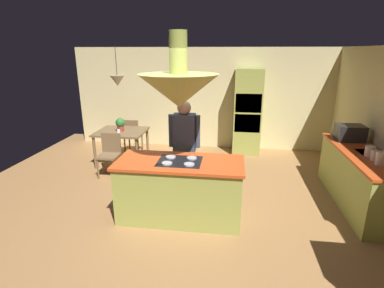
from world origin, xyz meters
TOP-DOWN VIEW (x-y plane):
  - ground at (0.00, 0.00)m, footprint 8.16×8.16m
  - wall_back at (0.00, 3.45)m, footprint 6.80×0.10m
  - kitchen_island at (0.00, -0.20)m, footprint 1.88×0.85m
  - counter_run_right at (2.84, 0.60)m, footprint 0.73×2.25m
  - oven_tower at (1.10, 3.04)m, footprint 0.66×0.62m
  - dining_table at (-1.70, 1.90)m, footprint 1.06×0.93m
  - person_at_island at (-0.04, 0.49)m, footprint 0.53×0.23m
  - range_hood at (0.00, -0.20)m, footprint 1.10×1.10m
  - pendant_light_over_table at (-1.70, 1.90)m, footprint 0.32×0.32m
  - chair_facing_island at (-1.70, 1.21)m, footprint 0.40×0.40m
  - chair_by_back_wall at (-1.70, 2.59)m, footprint 0.40×0.40m
  - potted_plant_on_table at (-1.69, 1.86)m, footprint 0.20×0.20m
  - cup_on_table at (-1.67, 1.67)m, footprint 0.07×0.07m
  - canister_flour at (2.84, 0.05)m, footprint 0.14×0.14m
  - canister_sugar at (2.84, 0.23)m, footprint 0.12×0.12m
  - canister_tea at (2.84, 0.41)m, footprint 0.14×0.14m
  - microwave_on_counter at (2.84, 1.26)m, footprint 0.46×0.36m

SIDE VIEW (x-z plane):
  - ground at x=0.00m, z-range 0.00..0.00m
  - kitchen_island at x=0.00m, z-range -0.01..0.93m
  - counter_run_right at x=2.84m, z-range 0.01..0.93m
  - chair_facing_island at x=-1.70m, z-range 0.07..0.94m
  - chair_by_back_wall at x=-1.70m, z-range 0.07..0.94m
  - dining_table at x=-1.70m, z-range 0.28..1.04m
  - cup_on_table at x=-1.67m, z-range 0.76..0.85m
  - potted_plant_on_table at x=-1.69m, z-range 0.78..1.08m
  - person_at_island at x=-0.04m, z-range 0.13..1.82m
  - canister_sugar at x=2.84m, z-range 0.92..1.07m
  - canister_tea at x=2.84m, z-range 0.92..1.08m
  - canister_flour at x=2.84m, z-range 0.92..1.11m
  - oven_tower at x=1.10m, z-range 0.00..2.07m
  - microwave_on_counter at x=2.84m, z-range 0.92..1.20m
  - wall_back at x=0.00m, z-range 0.00..2.55m
  - pendant_light_over_table at x=-1.70m, z-range 1.45..2.27m
  - range_hood at x=0.00m, z-range 1.47..2.47m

